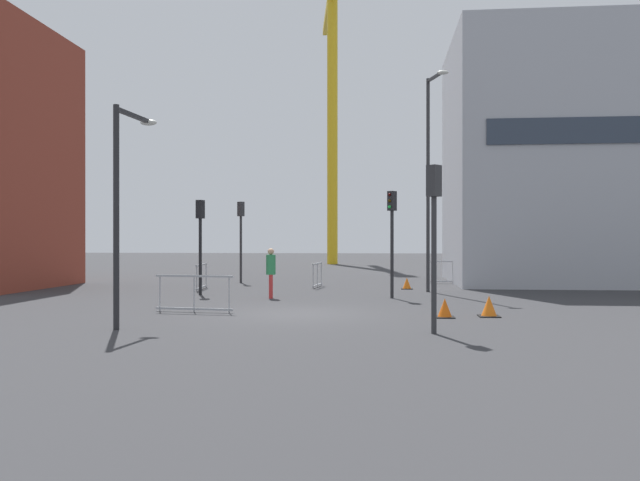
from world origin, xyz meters
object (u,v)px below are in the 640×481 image
object	(u,v)px
streetlamp_short	(123,192)
traffic_light_far	(241,228)
traffic_light_crosswalk	(392,226)
traffic_cone_on_verge	(407,284)
traffic_light_corner	(434,220)
traffic_cone_by_barrier	(445,309)
construction_crane	(332,84)
streetlamp_tall	(430,169)
traffic_light_median	(200,231)
pedestrian_walking	(271,269)
traffic_cone_orange	(489,307)

from	to	relation	value
streetlamp_short	traffic_light_far	world-z (taller)	streetlamp_short
traffic_light_crosswalk	traffic_cone_on_verge	distance (m)	4.94
traffic_light_corner	traffic_cone_by_barrier	xyz separation A→B (m)	(0.53, 2.99, -2.31)
construction_crane	traffic_light_far	distance (m)	27.59
streetlamp_tall	traffic_light_median	world-z (taller)	streetlamp_tall
traffic_cone_on_verge	traffic_light_median	bearing A→B (deg)	-155.97
traffic_light_far	pedestrian_walking	size ratio (longest dim) A/B	2.20
construction_crane	traffic_cone_on_verge	distance (m)	31.84
streetlamp_short	traffic_light_median	size ratio (longest dim) A/B	1.46
construction_crane	streetlamp_tall	xyz separation A→B (m)	(6.11, -28.93, -10.56)
traffic_light_crosswalk	traffic_light_corner	bearing A→B (deg)	-84.75
construction_crane	traffic_light_corner	bearing A→B (deg)	-82.45
traffic_light_corner	traffic_cone_on_verge	bearing A→B (deg)	90.36
pedestrian_walking	traffic_cone_on_verge	world-z (taller)	pedestrian_walking
traffic_cone_by_barrier	traffic_cone_orange	bearing A→B (deg)	15.14
traffic_light_far	streetlamp_short	bearing A→B (deg)	-87.69
traffic_cone_orange	traffic_cone_by_barrier	bearing A→B (deg)	-164.86
streetlamp_tall	pedestrian_walking	distance (m)	7.75
streetlamp_short	traffic_light_median	world-z (taller)	streetlamp_short
traffic_light_far	traffic_cone_on_verge	size ratio (longest dim) A/B	7.92
streetlamp_short	traffic_cone_orange	distance (m)	10.04
traffic_cone_by_barrier	traffic_light_far	bearing A→B (deg)	123.09
construction_crane	traffic_light_far	size ratio (longest dim) A/B	6.03
streetlamp_tall	pedestrian_walking	xyz separation A→B (m)	(-5.88, -3.21, -3.90)
traffic_light_median	traffic_cone_by_barrier	size ratio (longest dim) A/B	6.93
traffic_cone_by_barrier	traffic_cone_on_verge	xyz separation A→B (m)	(-0.61, 9.87, -0.01)
streetlamp_tall	traffic_light_median	xyz separation A→B (m)	(-8.80, -2.05, -2.50)
traffic_cone_orange	traffic_cone_on_verge	world-z (taller)	traffic_cone_orange
pedestrian_walking	streetlamp_short	bearing A→B (deg)	-105.62
traffic_light_crosswalk	traffic_light_far	distance (m)	10.33
traffic_light_median	traffic_cone_orange	world-z (taller)	traffic_light_median
traffic_light_median	traffic_light_corner	size ratio (longest dim) A/B	0.96
construction_crane	traffic_light_corner	distance (m)	42.66
pedestrian_walking	traffic_light_crosswalk	bearing A→B (deg)	5.66
traffic_light_corner	traffic_cone_on_verge	distance (m)	13.07
traffic_cone_orange	traffic_cone_on_verge	distance (m)	9.72
traffic_light_median	traffic_light_corner	bearing A→B (deg)	-49.21
traffic_light_median	traffic_cone_orange	xyz separation A→B (m)	(9.79, -5.99, -2.18)
streetlamp_tall	traffic_cone_orange	bearing A→B (deg)	-82.96
traffic_light_far	traffic_cone_orange	world-z (taller)	traffic_light_far
streetlamp_tall	traffic_light_median	size ratio (longest dim) A/B	2.38
traffic_light_median	traffic_cone_on_verge	distance (m)	8.99
pedestrian_walking	construction_crane	bearing A→B (deg)	90.40
streetlamp_short	traffic_cone_orange	bearing A→B (deg)	18.68
streetlamp_short	traffic_cone_by_barrier	world-z (taller)	streetlamp_short
pedestrian_walking	traffic_cone_orange	bearing A→B (deg)	-35.11
traffic_light_far	traffic_light_crosswalk	bearing A→B (deg)	-46.06
traffic_light_crosswalk	construction_crane	bearing A→B (deg)	98.17
streetlamp_tall	streetlamp_short	size ratio (longest dim) A/B	1.63
traffic_cone_on_verge	construction_crane	bearing A→B (deg)	100.86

